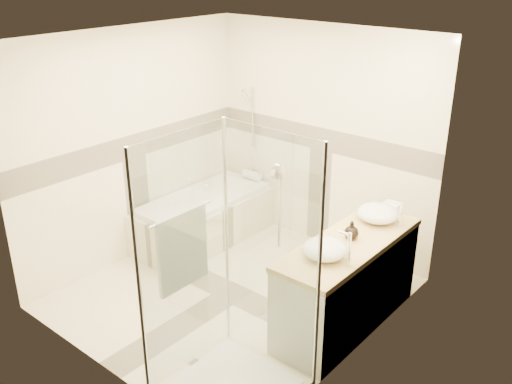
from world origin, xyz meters
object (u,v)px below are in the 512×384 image
Objects in this scene: amenity_bottle_a at (352,231)px; amenity_bottle_b at (352,230)px; bathtub at (204,216)px; vessel_sink_far at (325,249)px; shower_enclosure at (227,329)px; vanity at (347,283)px; vessel_sink_near at (378,213)px.

amenity_bottle_b reaches higher than amenity_bottle_a.
bathtub is 2.33m from vessel_sink_far.
shower_enclosure is at bearing -101.69° from amenity_bottle_a.
amenity_bottle_a is at bearing 90.00° from amenity_bottle_b.
vanity is 1.31m from shower_enclosure.
vessel_sink_far is at bearing -90.00° from amenity_bottle_a.
vessel_sink_near is 0.47m from amenity_bottle_b.
shower_enclosure is 13.52× the size of amenity_bottle_a.
amenity_bottle_a is (0.27, 1.32, 0.42)m from shower_enclosure.
shower_enclosure is (1.86, -1.62, 0.20)m from bathtub.
bathtub is at bearing 170.75° from vanity.
amenity_bottle_b reaches higher than bathtub.
shower_enclosure is 1.03m from vessel_sink_far.
vanity is 0.62m from vessel_sink_far.
vessel_sink_near is at bearing 90.00° from amenity_bottle_b.
amenity_bottle_b reaches higher than vessel_sink_far.
amenity_bottle_b reaches higher than vanity.
bathtub is 4.57× the size of vessel_sink_far.
vessel_sink_far is 2.47× the size of amenity_bottle_a.
amenity_bottle_a is at bearing -90.00° from vessel_sink_near.
amenity_bottle_a is at bearing -8.08° from bathtub.
bathtub is 4.40× the size of vessel_sink_near.
bathtub is at bearing 171.88° from amenity_bottle_b.
vanity is at bearing 77.03° from shower_enclosure.
vanity is at bearing -9.25° from bathtub.
shower_enclosure is at bearing -102.97° from vanity.
vessel_sink_near is (2.13, 0.16, 0.62)m from bathtub.
vessel_sink_far is 0.42m from amenity_bottle_a.
amenity_bottle_b is (2.13, -0.30, 0.63)m from bathtub.
shower_enclosure reaches higher than vessel_sink_far.
shower_enclosure is (-0.29, -1.27, 0.08)m from vanity.
vessel_sink_near is at bearing 4.40° from bathtub.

